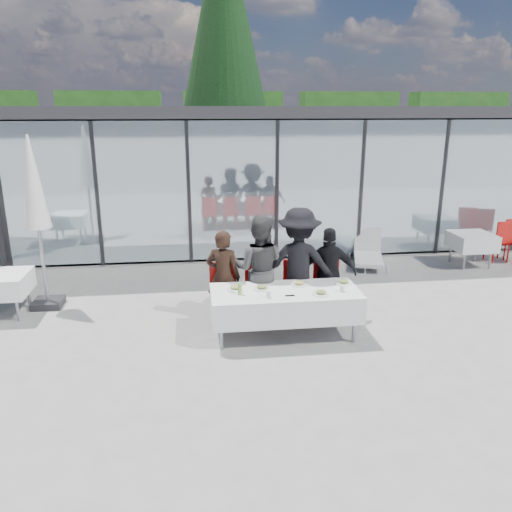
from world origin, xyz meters
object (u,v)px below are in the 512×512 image
at_px(diner_b, 260,269).
at_px(conifer_tree, 224,34).
at_px(plate_d, 344,282).
at_px(spare_chair_b, 501,239).
at_px(lounger, 368,252).
at_px(plate_c, 299,284).
at_px(spare_table_right, 472,242).
at_px(diner_chair_c, 297,286).
at_px(diner_chair_d, 327,284).
at_px(dining_table, 285,303).
at_px(diner_chair_b, 259,287).
at_px(diner_c, 299,264).
at_px(juice_bottle, 240,289).
at_px(folded_eyeglasses, 290,296).
at_px(plate_a, 235,288).
at_px(diner_a, 223,277).
at_px(market_umbrella, 35,195).
at_px(plate_b, 262,288).
at_px(plate_extra, 321,293).
at_px(spare_table_left, 2,284).
at_px(diner_d, 329,273).
at_px(diner_chair_a, 223,289).

distance_m(diner_b, conifer_tree, 13.26).
distance_m(plate_d, spare_chair_b, 5.49).
bearing_deg(lounger, plate_c, -125.20).
xyz_separation_m(spare_table_right, spare_chair_b, (0.79, 0.16, -0.02)).
bearing_deg(diner_chair_c, conifer_tree, 91.71).
relative_size(diner_chair_d, plate_d, 3.79).
bearing_deg(dining_table, diner_chair_b, 112.22).
height_order(diner_chair_b, spare_table_right, diner_chair_b).
bearing_deg(diner_c, juice_bottle, 50.02).
bearing_deg(spare_table_right, diner_chair_d, -149.81).
distance_m(diner_b, plate_d, 1.37).
bearing_deg(spare_chair_b, folded_eyeglasses, -148.29).
xyz_separation_m(plate_a, lounger, (3.30, 3.31, -0.52)).
distance_m(diner_a, diner_chair_d, 1.78).
relative_size(diner_a, spare_chair_b, 1.60).
bearing_deg(diner_chair_d, dining_table, -139.05).
bearing_deg(diner_c, conifer_tree, -73.80).
height_order(spare_chair_b, market_umbrella, market_umbrella).
distance_m(diner_chair_c, plate_b, 0.97).
xyz_separation_m(plate_c, plate_extra, (0.24, -0.44, 0.00)).
distance_m(diner_a, plate_a, 0.54).
distance_m(folded_eyeglasses, spare_table_left, 4.90).
height_order(diner_chair_b, plate_a, diner_chair_b).
xyz_separation_m(diner_chair_c, lounger, (2.20, 2.70, -0.28)).
relative_size(diner_c, spare_chair_b, 1.94).
bearing_deg(diner_chair_b, spare_table_left, 171.51).
bearing_deg(juice_bottle, plate_c, 16.67).
relative_size(diner_d, spare_table_right, 1.79).
height_order(juice_bottle, conifer_tree, conifer_tree).
bearing_deg(plate_a, juice_bottle, -76.32).
relative_size(diner_chair_b, market_umbrella, 0.33).
bearing_deg(spare_table_left, lounger, 16.10).
bearing_deg(folded_eyeglasses, diner_b, 110.30).
xyz_separation_m(juice_bottle, conifer_tree, (0.68, 12.98, 5.15)).
bearing_deg(market_umbrella, plate_a, -25.88).
distance_m(folded_eyeglasses, spare_chair_b, 6.51).
bearing_deg(diner_b, dining_table, 134.49).
xyz_separation_m(diner_chair_a, juice_bottle, (0.20, -0.83, 0.30)).
relative_size(diner_chair_b, plate_d, 3.79).
distance_m(plate_c, conifer_tree, 13.72).
relative_size(spare_table_left, spare_table_right, 1.00).
bearing_deg(conifer_tree, lounger, -74.80).
height_order(plate_a, plate_extra, same).
xyz_separation_m(plate_b, folded_eyeglasses, (0.37, -0.34, -0.02)).
bearing_deg(dining_table, conifer_tree, 90.08).
relative_size(diner_chair_a, diner_d, 0.63).
relative_size(diner_d, market_umbrella, 0.51).
relative_size(plate_b, juice_bottle, 1.54).
relative_size(plate_b, lounger, 0.18).
bearing_deg(plate_c, plate_extra, -61.55).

